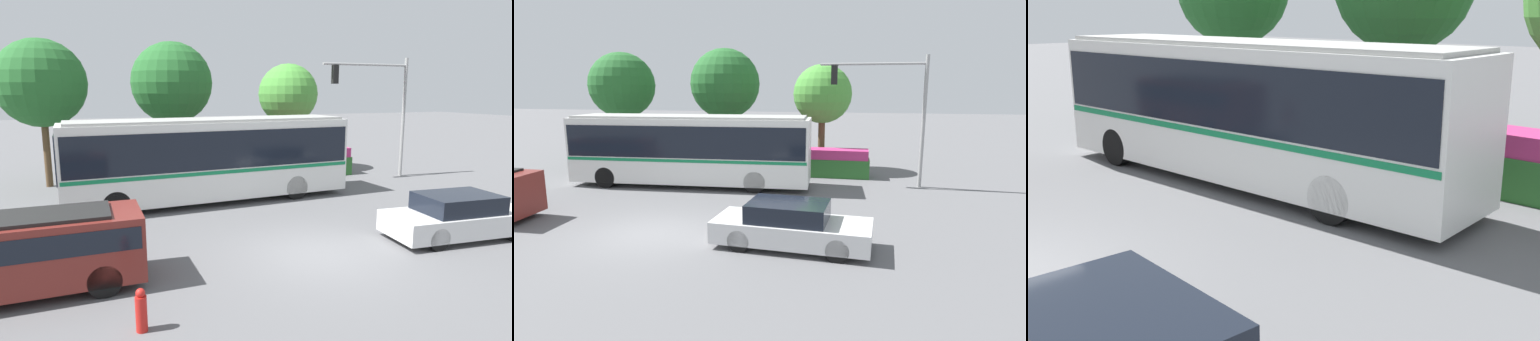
% 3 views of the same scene
% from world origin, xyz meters
% --- Properties ---
extents(city_bus, '(11.69, 3.20, 3.41)m').
position_xyz_m(city_bus, '(-1.30, 6.93, 1.94)').
color(city_bus, silver).
rests_on(city_bus, ground).
extents(flowering_hedge, '(7.42, 1.25, 1.48)m').
position_xyz_m(flowering_hedge, '(3.60, 10.40, 0.73)').
color(flowering_hedge, '#286028').
rests_on(flowering_hedge, ground).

